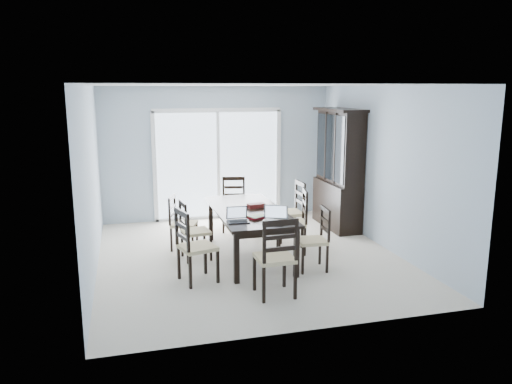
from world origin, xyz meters
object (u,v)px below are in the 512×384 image
(cell_phone, at_px, (279,225))
(hot_tub, at_px, (189,186))
(china_hutch, at_px, (338,170))
(chair_left_far, at_px, (179,217))
(chair_right_far, at_px, (294,204))
(chair_right_mid, at_px, (298,214))
(dining_table, at_px, (249,214))
(chair_end_near, at_px, (277,249))
(chair_left_near, at_px, (190,238))
(chair_left_mid, at_px, (190,224))
(game_box, at_px, (256,206))
(laptop_dark, at_px, (238,219))
(chair_end_far, at_px, (234,198))
(laptop_silver, at_px, (275,219))
(chair_right_near, at_px, (318,232))

(cell_phone, bearing_deg, hot_tub, 117.33)
(china_hutch, xyz_separation_m, chair_left_far, (-3.02, -0.57, -0.54))
(chair_right_far, bearing_deg, chair_right_mid, 164.75)
(dining_table, height_order, chair_end_near, chair_end_near)
(chair_left_near, height_order, chair_left_mid, chair_left_near)
(chair_right_far, bearing_deg, game_box, 124.92)
(china_hutch, distance_m, hot_tub, 3.45)
(chair_left_far, xyz_separation_m, cell_phone, (1.16, -1.68, 0.22))
(chair_end_near, height_order, laptop_dark, chair_end_near)
(chair_left_near, height_order, chair_right_mid, chair_right_mid)
(cell_phone, bearing_deg, chair_left_far, 144.33)
(chair_right_mid, bearing_deg, chair_left_far, 83.49)
(chair_left_far, xyz_separation_m, chair_end_far, (1.11, 0.91, 0.05))
(dining_table, distance_m, cell_phone, 1.02)
(laptop_dark, distance_m, cell_phone, 0.59)
(china_hutch, height_order, chair_left_mid, china_hutch)
(laptop_silver, height_order, hot_tub, laptop_silver)
(laptop_silver, bearing_deg, cell_phone, -66.11)
(chair_end_near, bearing_deg, laptop_dark, 105.24)
(chair_left_far, bearing_deg, chair_right_far, 110.13)
(dining_table, bearing_deg, chair_end_near, -91.49)
(chair_end_far, bearing_deg, laptop_dark, 91.71)
(chair_right_mid, relative_size, hot_tub, 0.63)
(china_hutch, relative_size, chair_end_near, 1.84)
(china_hutch, relative_size, chair_left_near, 1.89)
(chair_left_near, bearing_deg, chair_end_far, 139.61)
(chair_right_near, xyz_separation_m, cell_phone, (-0.66, -0.23, 0.20))
(chair_left_near, xyz_separation_m, chair_right_far, (1.96, 1.50, 0.00))
(dining_table, relative_size, laptop_dark, 7.21)
(chair_left_near, bearing_deg, dining_table, 113.66)
(dining_table, distance_m, game_box, 0.19)
(china_hutch, relative_size, chair_right_near, 2.11)
(dining_table, relative_size, chair_right_near, 2.11)
(chair_end_far, bearing_deg, dining_table, 98.42)
(dining_table, xyz_separation_m, china_hutch, (2.02, 1.25, 0.40))
(chair_right_far, height_order, cell_phone, chair_right_far)
(chair_left_near, xyz_separation_m, laptop_silver, (1.16, -0.02, 0.19))
(chair_end_far, bearing_deg, chair_right_near, 119.28)
(chair_end_far, height_order, laptop_dark, chair_end_far)
(laptop_dark, bearing_deg, china_hutch, 42.41)
(chair_end_near, bearing_deg, chair_right_far, 64.91)
(chair_right_near, xyz_separation_m, laptop_dark, (-1.14, 0.10, 0.25))
(laptop_silver, bearing_deg, chair_right_near, 27.64)
(hot_tub, bearing_deg, china_hutch, -43.20)
(china_hutch, height_order, chair_left_far, china_hutch)
(chair_right_near, bearing_deg, chair_left_near, 96.66)
(chair_right_mid, bearing_deg, chair_left_near, 128.46)
(cell_phone, bearing_deg, chair_left_near, -169.39)
(chair_left_mid, bearing_deg, chair_right_far, 100.43)
(chair_right_mid, bearing_deg, cell_phone, 161.67)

